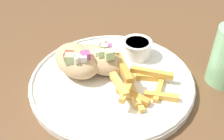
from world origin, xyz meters
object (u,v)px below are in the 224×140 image
Objects in this scene: pita_sandwich_near at (76,61)px; fries_pile at (138,84)px; sauce_ramekin at (137,47)px; plate at (112,80)px; pita_sandwich_far at (99,59)px.

pita_sandwich_near is 0.94× the size of fries_pile.
fries_pile is 0.11m from sauce_ramekin.
fries_pile is (0.06, -0.01, 0.02)m from plate.
pita_sandwich_far reaches higher than pita_sandwich_near.
pita_sandwich_far is at bearing 167.34° from fries_pile.
pita_sandwich_near is 0.13m from fries_pile.
pita_sandwich_near is at bearing -178.22° from fries_pile.
fries_pile is (0.09, -0.02, -0.01)m from pita_sandwich_far.
pita_sandwich_near is 0.04m from pita_sandwich_far.
plate is at bearing -97.07° from sauce_ramekin.
fries_pile is at bearing -9.09° from plate.
pita_sandwich_near reaches higher than fries_pile.
sauce_ramekin is at bearing 82.93° from plate.
pita_sandwich_near is at bearing -127.91° from sauce_ramekin.
fries_pile is (0.13, 0.00, -0.01)m from pita_sandwich_near.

